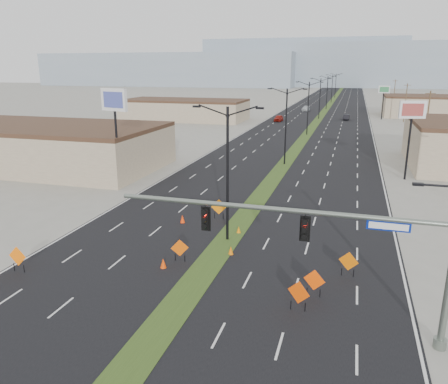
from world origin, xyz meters
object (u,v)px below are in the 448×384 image
(car_left, at_px, (279,118))
(cone_2, at_px, (239,230))
(signal_mast, at_px, (344,242))
(streetlight_1, at_px, (286,124))
(car_far, at_px, (306,109))
(construction_sign_0, at_px, (18,257))
(cone_1, at_px, (231,250))
(streetlight_4, at_px, (327,91))
(cone_0, at_px, (163,263))
(streetlight_6, at_px, (336,85))
(streetlight_3, at_px, (320,97))
(construction_sign_1, at_px, (180,249))
(construction_sign_4, at_px, (314,281))
(streetlight_0, at_px, (228,170))
(car_mid, at_px, (346,117))
(construction_sign_3, at_px, (299,293))
(pole_sign_west, at_px, (114,107))
(construction_sign_5, at_px, (348,262))
(pole_sign_east_near, at_px, (412,116))
(pole_sign_east_far, at_px, (384,92))
(streetlight_5, at_px, (332,88))
(cone_3, at_px, (182,219))
(construction_sign_2, at_px, (219,207))
(streetlight_2, at_px, (308,106))

(car_left, relative_size, cone_2, 7.57)
(signal_mast, height_order, car_left, signal_mast)
(streetlight_1, bearing_deg, car_far, 94.08)
(construction_sign_0, height_order, cone_1, construction_sign_0)
(streetlight_4, relative_size, cone_0, 14.78)
(streetlight_6, relative_size, cone_0, 14.78)
(streetlight_3, distance_m, construction_sign_1, 88.76)
(signal_mast, bearing_deg, streetlight_6, 92.75)
(car_far, bearing_deg, construction_sign_4, -82.11)
(streetlight_0, bearing_deg, car_mid, 85.39)
(cone_1, bearing_deg, signal_mast, -44.49)
(streetlight_4, relative_size, construction_sign_3, 5.72)
(cone_1, relative_size, pole_sign_west, 0.06)
(streetlight_0, relative_size, construction_sign_5, 6.07)
(car_mid, distance_m, construction_sign_1, 88.58)
(pole_sign_east_near, bearing_deg, pole_sign_east_far, 75.93)
(streetlight_3, height_order, construction_sign_0, streetlight_3)
(streetlight_6, height_order, cone_0, streetlight_6)
(streetlight_5, relative_size, construction_sign_3, 5.72)
(streetlight_3, height_order, construction_sign_5, streetlight_3)
(car_far, height_order, cone_0, car_far)
(cone_0, bearing_deg, construction_sign_4, -5.70)
(streetlight_1, relative_size, streetlight_4, 1.00)
(car_far, xyz_separation_m, cone_2, (5.92, -102.60, -0.42))
(cone_1, bearing_deg, car_far, 93.44)
(streetlight_6, relative_size, pole_sign_west, 0.95)
(streetlight_5, bearing_deg, construction_sign_1, -90.79)
(construction_sign_1, distance_m, construction_sign_4, 9.36)
(streetlight_3, distance_m, cone_0, 90.06)
(car_mid, height_order, cone_1, car_mid)
(streetlight_4, relative_size, construction_sign_0, 5.78)
(signal_mast, bearing_deg, streetlight_4, 94.01)
(construction_sign_0, bearing_deg, cone_1, 29.46)
(streetlight_3, bearing_deg, car_mid, -4.08)
(streetlight_4, xyz_separation_m, pole_sign_west, (-15.35, -101.02, 3.28))
(construction_sign_4, distance_m, cone_3, 15.05)
(streetlight_0, xyz_separation_m, streetlight_3, (0.00, 84.00, 0.00))
(construction_sign_2, height_order, pole_sign_west, pole_sign_west)
(signal_mast, xyz_separation_m, pole_sign_east_near, (6.24, 33.73, 2.57))
(streetlight_4, xyz_separation_m, construction_sign_2, (-2.00, -107.68, -4.38))
(streetlight_0, xyz_separation_m, construction_sign_3, (6.43, -8.61, -4.39))
(streetlight_6, bearing_deg, pole_sign_east_far, -79.32)
(streetlight_6, bearing_deg, streetlight_5, -90.00)
(streetlight_1, distance_m, construction_sign_0, 38.94)
(construction_sign_4, distance_m, pole_sign_east_near, 32.17)
(construction_sign_3, relative_size, cone_1, 2.85)
(streetlight_0, height_order, construction_sign_0, streetlight_0)
(streetlight_1, distance_m, car_far, 76.49)
(streetlight_5, bearing_deg, construction_sign_4, -87.24)
(streetlight_2, bearing_deg, construction_sign_5, -81.51)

